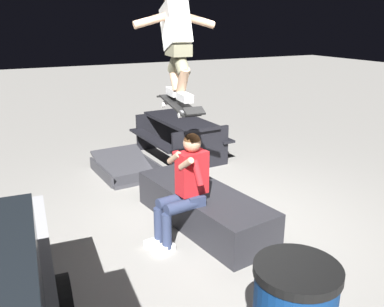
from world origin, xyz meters
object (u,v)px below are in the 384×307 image
(person_sitting_on_ledge, at_px, (184,184))
(skater_airborne, at_px, (176,38))
(ledge_box_main, at_px, (203,207))
(picnic_table_back, at_px, (180,131))
(skateboard, at_px, (179,105))
(kicker_ramp, at_px, (126,170))

(person_sitting_on_ledge, xyz_separation_m, skater_airborne, (0.13, 0.02, 1.58))
(ledge_box_main, relative_size, picnic_table_back, 1.18)
(skateboard, distance_m, skater_airborne, 0.69)
(skater_airborne, bearing_deg, ledge_box_main, -72.17)
(person_sitting_on_ledge, bearing_deg, picnic_table_back, -24.20)
(ledge_box_main, distance_m, skater_airborne, 2.11)
(person_sitting_on_ledge, distance_m, picnic_table_back, 3.10)
(person_sitting_on_ledge, relative_size, skateboard, 1.25)
(skateboard, xyz_separation_m, skater_airborne, (0.06, -0.01, 0.69))
(ledge_box_main, distance_m, kicker_ramp, 2.19)
(ledge_box_main, height_order, kicker_ramp, ledge_box_main)
(ledge_box_main, relative_size, skateboard, 2.01)
(picnic_table_back, bearing_deg, person_sitting_on_ledge, 155.80)
(person_sitting_on_ledge, xyz_separation_m, kicker_ramp, (2.42, -0.08, -0.64))
(ledge_box_main, xyz_separation_m, skater_airborne, (-0.13, 0.40, 2.07))
(skater_airborne, relative_size, kicker_ramp, 0.89)
(picnic_table_back, bearing_deg, ledge_box_main, 160.95)
(ledge_box_main, relative_size, kicker_ramp, 1.66)
(skater_airborne, bearing_deg, picnic_table_back, -25.54)
(skateboard, bearing_deg, skater_airborne, -5.82)
(ledge_box_main, distance_m, skateboard, 1.45)
(ledge_box_main, xyz_separation_m, skateboard, (-0.19, 0.41, 1.38))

